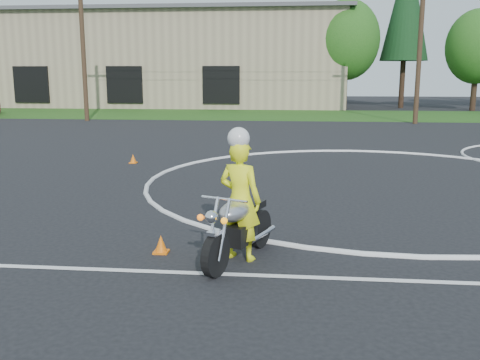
# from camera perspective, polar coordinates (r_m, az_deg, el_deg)

# --- Properties ---
(ground) EXTENTS (120.00, 120.00, 0.00)m
(ground) POSITION_cam_1_polar(r_m,az_deg,el_deg) (11.93, 15.76, -3.24)
(ground) COLOR black
(ground) RESTS_ON ground
(grass_strip) EXTENTS (120.00, 10.00, 0.02)m
(grass_strip) POSITION_cam_1_polar(r_m,az_deg,el_deg) (38.55, 8.94, 6.85)
(grass_strip) COLOR #1E4714
(grass_strip) RESTS_ON ground
(course_markings) EXTENTS (19.05, 19.05, 0.12)m
(course_markings) POSITION_cam_1_polar(r_m,az_deg,el_deg) (16.56, 20.62, 0.48)
(course_markings) COLOR silver
(course_markings) RESTS_ON ground
(primary_motorcycle) EXTENTS (1.07, 2.06, 1.14)m
(primary_motorcycle) POSITION_cam_1_polar(r_m,az_deg,el_deg) (8.35, -0.17, -5.10)
(primary_motorcycle) COLOR black
(primary_motorcycle) RESTS_ON ground
(rider_primary_grp) EXTENTS (0.82, 0.68, 2.11)m
(rider_primary_grp) POSITION_cam_1_polar(r_m,az_deg,el_deg) (8.36, -0.00, -1.78)
(rider_primary_grp) COLOR #F8FF1A
(rider_primary_grp) RESTS_ON ground
(traffic_cones) EXTENTS (18.62, 8.95, 0.30)m
(traffic_cones) POSITION_cam_1_polar(r_m,az_deg,el_deg) (13.48, 22.39, -1.44)
(traffic_cones) COLOR orange
(traffic_cones) RESTS_ON ground
(warehouse) EXTENTS (41.00, 17.00, 8.30)m
(warehouse) POSITION_cam_1_polar(r_m,az_deg,el_deg) (53.79, -11.71, 12.41)
(warehouse) COLOR tan
(warehouse) RESTS_ON ground
(utility_poles) EXTENTS (41.60, 1.12, 10.00)m
(utility_poles) POSITION_cam_1_polar(r_m,az_deg,el_deg) (33.23, 18.72, 14.67)
(utility_poles) COLOR #473321
(utility_poles) RESTS_ON ground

